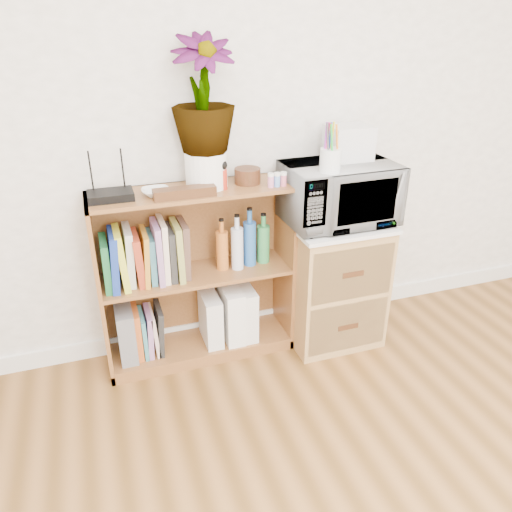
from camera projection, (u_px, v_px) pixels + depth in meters
name	position (u px, v px, depth m)	size (l,w,h in m)	color
skirting_board	(252.00, 319.00, 3.01)	(4.00, 0.02, 0.10)	white
bookshelf	(197.00, 276.00, 2.60)	(1.00, 0.30, 0.95)	brown
wicker_unit	(331.00, 282.00, 2.81)	(0.50, 0.45, 0.70)	#9E7542
microwave	(339.00, 193.00, 2.57)	(0.56, 0.38, 0.31)	white
pen_cup	(330.00, 160.00, 2.36)	(0.10, 0.10, 0.11)	white
small_appliance	(348.00, 143.00, 2.55)	(0.22, 0.18, 0.17)	silver
router	(111.00, 195.00, 2.26)	(0.20, 0.14, 0.04)	black
white_bowl	(156.00, 192.00, 2.31)	(0.13, 0.13, 0.03)	white
plant_pot	(206.00, 169.00, 2.40)	(0.20, 0.20, 0.17)	white
potted_plant	(203.00, 94.00, 2.25)	(0.29, 0.29, 0.52)	#2E7531
trinket_box	(185.00, 192.00, 2.29)	(0.29, 0.07, 0.05)	#39240F
kokeshi_doll	(223.00, 179.00, 2.38)	(0.04, 0.04, 0.10)	red
wooden_bowl	(248.00, 176.00, 2.47)	(0.13, 0.13, 0.08)	#36210E
paint_jars	(277.00, 181.00, 2.42)	(0.11, 0.04, 0.06)	pink
file_box	(126.00, 332.00, 2.60)	(0.09, 0.23, 0.29)	slate
magazine_holder_left	(211.00, 318.00, 2.73)	(0.09, 0.23, 0.28)	silver
magazine_holder_mid	(231.00, 312.00, 2.76)	(0.10, 0.25, 0.31)	white
magazine_holder_right	(244.00, 311.00, 2.78)	(0.09, 0.24, 0.30)	white
cookbooks	(146.00, 255.00, 2.46)	(0.42, 0.20, 0.31)	#1B6534
liquor_bottles	(244.00, 241.00, 2.61)	(0.30, 0.07, 0.31)	#BA6222
lower_books	(148.00, 331.00, 2.65)	(0.15, 0.19, 0.27)	#BE5721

